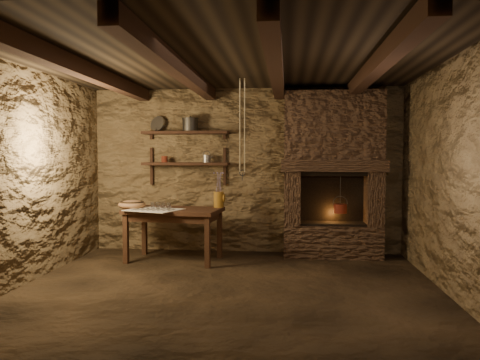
# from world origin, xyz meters

# --- Properties ---
(floor) EXTENTS (4.50, 4.50, 0.00)m
(floor) POSITION_xyz_m (0.00, 0.00, 0.00)
(floor) COLOR black
(floor) RESTS_ON ground
(back_wall) EXTENTS (4.50, 0.04, 2.40)m
(back_wall) POSITION_xyz_m (0.00, 2.00, 1.20)
(back_wall) COLOR #4C3923
(back_wall) RESTS_ON floor
(front_wall) EXTENTS (4.50, 0.04, 2.40)m
(front_wall) POSITION_xyz_m (0.00, -2.00, 1.20)
(front_wall) COLOR #4C3923
(front_wall) RESTS_ON floor
(left_wall) EXTENTS (0.04, 4.00, 2.40)m
(left_wall) POSITION_xyz_m (-2.25, 0.00, 1.20)
(left_wall) COLOR #4C3923
(left_wall) RESTS_ON floor
(right_wall) EXTENTS (0.04, 4.00, 2.40)m
(right_wall) POSITION_xyz_m (2.25, 0.00, 1.20)
(right_wall) COLOR #4C3923
(right_wall) RESTS_ON floor
(ceiling) EXTENTS (4.50, 4.00, 0.04)m
(ceiling) POSITION_xyz_m (0.00, 0.00, 2.40)
(ceiling) COLOR black
(ceiling) RESTS_ON back_wall
(beam_far_left) EXTENTS (0.14, 3.95, 0.16)m
(beam_far_left) POSITION_xyz_m (-1.50, 0.00, 2.31)
(beam_far_left) COLOR black
(beam_far_left) RESTS_ON ceiling
(beam_mid_left) EXTENTS (0.14, 3.95, 0.16)m
(beam_mid_left) POSITION_xyz_m (-0.50, 0.00, 2.31)
(beam_mid_left) COLOR black
(beam_mid_left) RESTS_ON ceiling
(beam_mid_right) EXTENTS (0.14, 3.95, 0.16)m
(beam_mid_right) POSITION_xyz_m (0.50, 0.00, 2.31)
(beam_mid_right) COLOR black
(beam_mid_right) RESTS_ON ceiling
(beam_far_right) EXTENTS (0.14, 3.95, 0.16)m
(beam_far_right) POSITION_xyz_m (1.50, 0.00, 2.31)
(beam_far_right) COLOR black
(beam_far_right) RESTS_ON ceiling
(shelf_lower) EXTENTS (1.25, 0.30, 0.04)m
(shelf_lower) POSITION_xyz_m (-0.85, 1.84, 1.30)
(shelf_lower) COLOR black
(shelf_lower) RESTS_ON back_wall
(shelf_upper) EXTENTS (1.25, 0.30, 0.04)m
(shelf_upper) POSITION_xyz_m (-0.85, 1.84, 1.75)
(shelf_upper) COLOR black
(shelf_upper) RESTS_ON back_wall
(hearth) EXTENTS (1.43, 0.51, 2.30)m
(hearth) POSITION_xyz_m (1.25, 1.77, 1.23)
(hearth) COLOR #3B281D
(hearth) RESTS_ON floor
(work_table) EXTENTS (1.32, 0.85, 0.71)m
(work_table) POSITION_xyz_m (-0.90, 1.28, 0.38)
(work_table) COLOR black
(work_table) RESTS_ON floor
(linen_cloth) EXTENTS (0.78, 0.71, 0.01)m
(linen_cloth) POSITION_xyz_m (-1.11, 1.08, 0.71)
(linen_cloth) COLOR white
(linen_cloth) RESTS_ON work_table
(pewter_cutlery_row) EXTENTS (0.58, 0.38, 0.01)m
(pewter_cutlery_row) POSITION_xyz_m (-1.11, 1.06, 0.72)
(pewter_cutlery_row) COLOR gray
(pewter_cutlery_row) RESTS_ON linen_cloth
(drinking_glasses) EXTENTS (0.21, 0.06, 0.08)m
(drinking_glasses) POSITION_xyz_m (-1.09, 1.20, 0.76)
(drinking_glasses) COLOR silver
(drinking_glasses) RESTS_ON linen_cloth
(stoneware_jug) EXTENTS (0.16, 0.15, 0.49)m
(stoneware_jug) POSITION_xyz_m (-0.31, 1.48, 0.92)
(stoneware_jug) COLOR #98661D
(stoneware_jug) RESTS_ON work_table
(wooden_bowl) EXTENTS (0.48, 0.48, 0.13)m
(wooden_bowl) POSITION_xyz_m (-1.48, 1.28, 0.75)
(wooden_bowl) COLOR #9B6B43
(wooden_bowl) RESTS_ON work_table
(iron_stockpot) EXTENTS (0.24, 0.24, 0.17)m
(iron_stockpot) POSITION_xyz_m (-0.78, 1.84, 1.86)
(iron_stockpot) COLOR #2A2925
(iron_stockpot) RESTS_ON shelf_upper
(tin_pan) EXTENTS (0.26, 0.19, 0.24)m
(tin_pan) POSITION_xyz_m (-1.29, 1.94, 1.89)
(tin_pan) COLOR gray
(tin_pan) RESTS_ON shelf_upper
(small_kettle) EXTENTS (0.18, 0.16, 0.17)m
(small_kettle) POSITION_xyz_m (-0.55, 1.84, 1.37)
(small_kettle) COLOR gray
(small_kettle) RESTS_ON shelf_lower
(rusty_tin) EXTENTS (0.12, 0.12, 0.09)m
(rusty_tin) POSITION_xyz_m (-1.17, 1.84, 1.37)
(rusty_tin) COLOR #591D11
(rusty_tin) RESTS_ON shelf_lower
(red_pot) EXTENTS (0.22, 0.22, 0.54)m
(red_pot) POSITION_xyz_m (1.35, 1.72, 0.69)
(red_pot) COLOR maroon
(red_pot) RESTS_ON hearth
(hanging_ropes) EXTENTS (0.08, 0.08, 1.20)m
(hanging_ropes) POSITION_xyz_m (0.05, 1.05, 1.80)
(hanging_ropes) COLOR tan
(hanging_ropes) RESTS_ON ceiling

